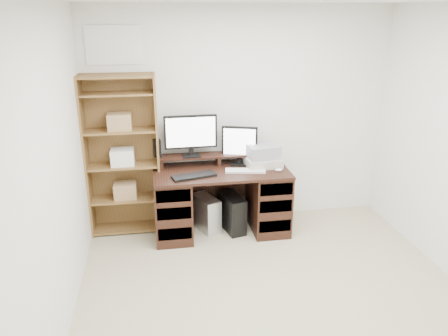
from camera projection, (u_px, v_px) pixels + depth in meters
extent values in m
cube|color=#BCB18C|center=(285.00, 321.00, 3.63)|extent=(3.50, 4.00, 0.02)
cube|color=white|center=(240.00, 117.00, 5.06)|extent=(3.50, 0.02, 2.50)
cube|color=white|center=(41.00, 196.00, 2.93)|extent=(0.02, 4.00, 2.50)
cube|color=white|center=(114.00, 45.00, 4.56)|extent=(0.60, 0.01, 0.40)
cube|color=black|center=(221.00, 172.00, 4.84)|extent=(1.50, 0.70, 0.03)
cube|color=black|center=(173.00, 206.00, 4.89)|extent=(0.40, 0.66, 0.72)
cube|color=black|center=(268.00, 199.00, 5.06)|extent=(0.40, 0.66, 0.72)
cube|color=black|center=(217.00, 188.00, 5.27)|extent=(1.48, 0.02, 0.65)
cube|color=black|center=(175.00, 234.00, 4.65)|extent=(0.36, 0.01, 0.14)
cube|color=black|center=(174.00, 213.00, 4.57)|extent=(0.36, 0.01, 0.14)
cube|color=black|center=(173.00, 196.00, 4.50)|extent=(0.36, 0.01, 0.14)
cube|color=black|center=(275.00, 226.00, 4.82)|extent=(0.36, 0.01, 0.14)
cube|color=black|center=(276.00, 206.00, 4.73)|extent=(0.36, 0.01, 0.14)
cube|color=black|center=(277.00, 189.00, 4.66)|extent=(0.36, 0.01, 0.14)
cube|color=black|center=(161.00, 163.00, 4.93)|extent=(0.04, 0.20, 0.10)
cube|color=black|center=(218.00, 160.00, 5.03)|extent=(0.04, 0.20, 0.10)
cube|color=black|center=(273.00, 157.00, 5.12)|extent=(0.04, 0.20, 0.10)
cube|color=black|center=(218.00, 155.00, 5.01)|extent=(1.40, 0.22, 0.02)
cube|color=black|center=(191.00, 155.00, 4.92)|extent=(0.20, 0.16, 0.02)
cube|color=black|center=(191.00, 150.00, 4.92)|extent=(0.05, 0.03, 0.11)
cube|color=black|center=(191.00, 132.00, 4.85)|extent=(0.59, 0.05, 0.38)
cube|color=white|center=(191.00, 132.00, 4.83)|extent=(0.55, 0.02, 0.33)
cube|color=black|center=(239.00, 164.00, 5.02)|extent=(0.23, 0.20, 0.02)
cube|color=black|center=(239.00, 158.00, 5.02)|extent=(0.06, 0.05, 0.11)
cube|color=black|center=(240.00, 142.00, 4.95)|extent=(0.40, 0.16, 0.35)
cube|color=white|center=(239.00, 142.00, 4.93)|extent=(0.35, 0.11, 0.31)
cube|color=black|center=(157.00, 148.00, 4.88)|extent=(0.09, 0.09, 0.20)
cube|color=black|center=(194.00, 176.00, 4.64)|extent=(0.49, 0.27, 0.03)
cube|color=silver|center=(245.00, 171.00, 4.80)|extent=(0.46, 0.21, 0.02)
ellipsoid|color=white|center=(279.00, 170.00, 4.81)|extent=(0.09, 0.06, 0.03)
cube|color=#BBB2A3|center=(263.00, 162.00, 4.96)|extent=(0.42, 0.33, 0.10)
cube|color=gray|center=(263.00, 152.00, 4.92)|extent=(0.38, 0.29, 0.15)
cube|color=silver|center=(206.00, 213.00, 5.07)|extent=(0.32, 0.44, 0.40)
cube|color=black|center=(232.00, 213.00, 5.05)|extent=(0.28, 0.46, 0.43)
cube|color=#19FF33|center=(240.00, 213.00, 4.84)|extent=(0.01, 0.01, 0.01)
cube|color=olive|center=(86.00, 159.00, 4.75)|extent=(0.02, 0.30, 1.80)
cube|color=olive|center=(158.00, 155.00, 4.87)|extent=(0.02, 0.30, 1.80)
cube|color=olive|center=(123.00, 153.00, 4.94)|extent=(0.80, 0.01, 1.80)
cube|color=olive|center=(128.00, 227.00, 5.11)|extent=(0.75, 0.28, 0.02)
cube|color=olive|center=(126.00, 198.00, 4.98)|extent=(0.75, 0.28, 0.02)
cube|color=olive|center=(123.00, 165.00, 4.85)|extent=(0.75, 0.28, 0.02)
cube|color=olive|center=(120.00, 131.00, 4.71)|extent=(0.75, 0.28, 0.02)
cube|color=olive|center=(117.00, 94.00, 4.57)|extent=(0.75, 0.28, 0.02)
cube|color=olive|center=(116.00, 76.00, 4.51)|extent=(0.75, 0.28, 0.02)
cube|color=#A07F54|center=(125.00, 190.00, 4.95)|extent=(0.25, 0.20, 0.18)
cube|color=white|center=(123.00, 157.00, 4.81)|extent=(0.25, 0.20, 0.18)
cube|color=#A07F54|center=(120.00, 122.00, 4.67)|extent=(0.25, 0.20, 0.18)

